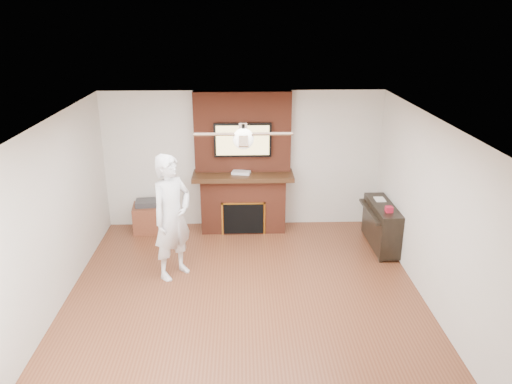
{
  "coord_description": "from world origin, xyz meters",
  "views": [
    {
      "loc": [
        -0.03,
        -5.95,
        3.79
      ],
      "look_at": [
        0.18,
        0.9,
        1.3
      ],
      "focal_mm": 35.0,
      "sensor_mm": 36.0,
      "label": 1
    }
  ],
  "objects_px": {
    "piano": "(381,225)",
    "side_table": "(148,217)",
    "fireplace": "(243,177)",
    "person": "(172,217)"
  },
  "relations": [
    {
      "from": "fireplace",
      "to": "piano",
      "type": "bearing_deg",
      "value": -20.94
    },
    {
      "from": "fireplace",
      "to": "side_table",
      "type": "xyz_separation_m",
      "value": [
        -1.74,
        -0.07,
        -0.73
      ]
    },
    {
      "from": "side_table",
      "to": "piano",
      "type": "xyz_separation_m",
      "value": [
        4.05,
        -0.82,
        0.15
      ]
    },
    {
      "from": "person",
      "to": "piano",
      "type": "xyz_separation_m",
      "value": [
        3.36,
        0.84,
        -0.53
      ]
    },
    {
      "from": "fireplace",
      "to": "person",
      "type": "xyz_separation_m",
      "value": [
        -1.05,
        -1.72,
        -0.05
      ]
    },
    {
      "from": "fireplace",
      "to": "person",
      "type": "distance_m",
      "value": 2.02
    },
    {
      "from": "person",
      "to": "piano",
      "type": "bearing_deg",
      "value": -35.13
    },
    {
      "from": "side_table",
      "to": "fireplace",
      "type": "bearing_deg",
      "value": -3.63
    },
    {
      "from": "fireplace",
      "to": "person",
      "type": "height_order",
      "value": "fireplace"
    },
    {
      "from": "piano",
      "to": "side_table",
      "type": "bearing_deg",
      "value": 167.74
    }
  ]
}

